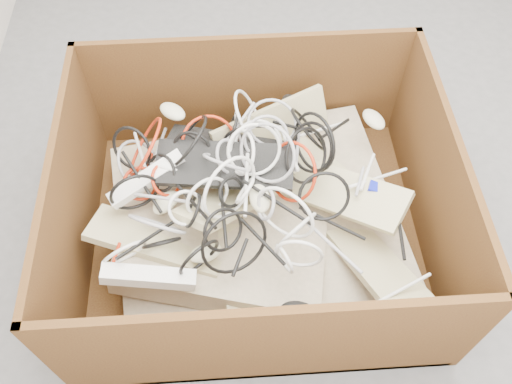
{
  "coord_description": "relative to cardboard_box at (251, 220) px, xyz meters",
  "views": [
    {
      "loc": [
        -0.3,
        -1.23,
        1.92
      ],
      "look_at": [
        -0.23,
        -0.12,
        0.3
      ],
      "focal_mm": 37.9,
      "sensor_mm": 36.0,
      "label": 1
    }
  ],
  "objects": [
    {
      "name": "ground",
      "position": [
        0.25,
        0.14,
        -0.14
      ],
      "size": [
        3.0,
        3.0,
        0.0
      ],
      "primitive_type": "plane",
      "color": "#555557",
      "rests_on": "ground"
    },
    {
      "name": "cardboard_box",
      "position": [
        0.0,
        0.0,
        0.0
      ],
      "size": [
        1.34,
        1.12,
        0.59
      ],
      "color": "#3B1D0E",
      "rests_on": "ground"
    },
    {
      "name": "keyboard_pile",
      "position": [
        0.03,
        0.01,
        0.14
      ],
      "size": [
        1.19,
        0.99,
        0.34
      ],
      "color": "tan",
      "rests_on": "cardboard_box"
    },
    {
      "name": "mice_scatter",
      "position": [
        0.01,
        0.04,
        0.21
      ],
      "size": [
        0.92,
        0.95,
        0.18
      ],
      "color": "beige",
      "rests_on": "keyboard_pile"
    },
    {
      "name": "power_strip_left",
      "position": [
        -0.36,
        0.04,
        0.24
      ],
      "size": [
        0.29,
        0.19,
        0.12
      ],
      "primitive_type": "cube",
      "rotation": [
        0.14,
        -0.26,
        0.47
      ],
      "color": "white",
      "rests_on": "keyboard_pile"
    },
    {
      "name": "power_strip_right",
      "position": [
        -0.35,
        -0.31,
        0.2
      ],
      "size": [
        0.31,
        0.08,
        0.1
      ],
      "primitive_type": "cube",
      "rotation": [
        -0.1,
        0.17,
        -0.07
      ],
      "color": "white",
      "rests_on": "keyboard_pile"
    },
    {
      "name": "vga_plug",
      "position": [
        0.44,
        -0.01,
        0.2
      ],
      "size": [
        0.06,
        0.06,
        0.03
      ],
      "primitive_type": "cube",
      "rotation": [
        0.09,
        0.14,
        -0.37
      ],
      "color": "#0B15B1",
      "rests_on": "keyboard_pile"
    },
    {
      "name": "cable_tangle",
      "position": [
        -0.07,
        0.04,
        0.27
      ],
      "size": [
        1.13,
        0.88,
        0.47
      ],
      "color": "silver",
      "rests_on": "keyboard_pile"
    }
  ]
}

